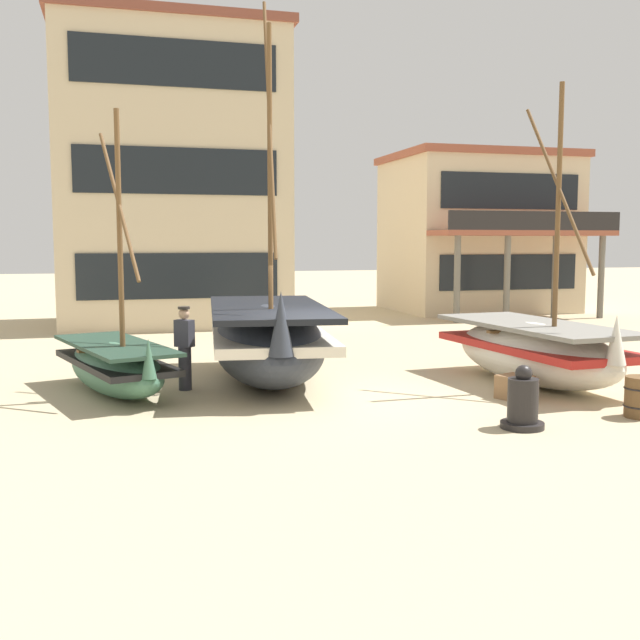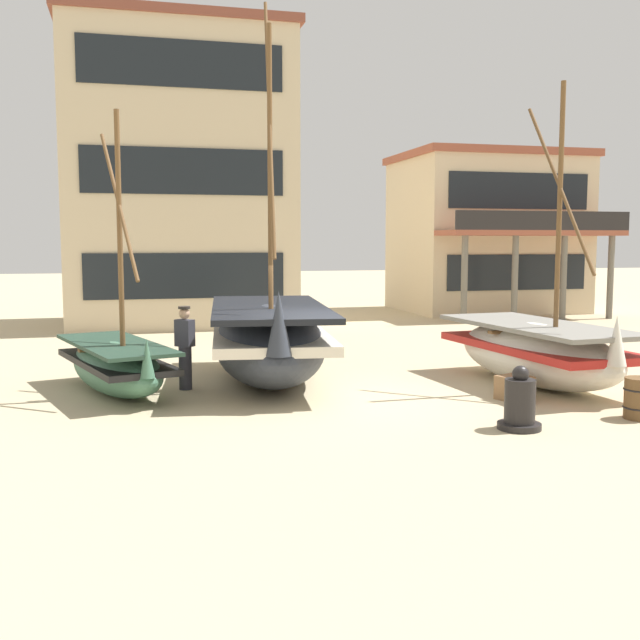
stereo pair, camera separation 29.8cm
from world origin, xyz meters
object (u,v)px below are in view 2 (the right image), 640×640
at_px(fisherman_by_hull, 185,349).
at_px(wooden_barrel, 640,398).
at_px(fishing_boat_centre_large, 269,340).
at_px(cargo_crate, 514,388).
at_px(harbor_building_main, 178,179).
at_px(capstan_winch, 520,404).
at_px(harbor_building_annex, 486,233).
at_px(fishing_boat_near_left, 537,351).
at_px(fishing_boat_far_right, 116,364).

xyz_separation_m(fisherman_by_hull, wooden_barrel, (7.24, -4.44, -0.48)).
bearing_deg(fisherman_by_hull, fishing_boat_centre_large, 13.29).
height_order(wooden_barrel, cargo_crate, wooden_barrel).
xyz_separation_m(cargo_crate, harbor_building_main, (-5.22, 15.28, 5.00)).
height_order(capstan_winch, harbor_building_annex, harbor_building_annex).
distance_m(fishing_boat_near_left, cargo_crate, 1.76).
distance_m(fishing_boat_far_right, capstan_winch, 7.74).
xyz_separation_m(cargo_crate, harbor_building_annex, (7.90, 17.14, 3.12)).
bearing_deg(fishing_boat_near_left, capstan_winch, -123.92).
xyz_separation_m(harbor_building_main, harbor_building_annex, (13.12, 1.86, -1.88)).
xyz_separation_m(fishing_boat_far_right, cargo_crate, (7.29, -2.49, -0.34)).
bearing_deg(harbor_building_annex, cargo_crate, -114.76).
bearing_deg(harbor_building_main, wooden_barrel, -69.25).
xyz_separation_m(fishing_boat_near_left, fishing_boat_centre_large, (-5.33, 1.74, 0.19)).
height_order(fishing_boat_centre_large, wooden_barrel, fishing_boat_centre_large).
distance_m(fishing_boat_near_left, wooden_barrel, 3.15).
relative_size(fisherman_by_hull, wooden_barrel, 2.41).
xyz_separation_m(wooden_barrel, harbor_building_annex, (6.61, 19.04, 3.00)).
distance_m(wooden_barrel, cargo_crate, 2.30).
height_order(fishing_boat_centre_large, cargo_crate, fishing_boat_centre_large).
bearing_deg(cargo_crate, fishing_boat_centre_large, 144.53).
relative_size(fishing_boat_centre_large, wooden_barrel, 11.35).
relative_size(fishing_boat_centre_large, cargo_crate, 14.58).
bearing_deg(cargo_crate, wooden_barrel, -55.80).
bearing_deg(fisherman_by_hull, wooden_barrel, -31.51).
distance_m(fishing_boat_centre_large, harbor_building_main, 13.09).
bearing_deg(wooden_barrel, fishing_boat_near_left, 92.23).
xyz_separation_m(fishing_boat_centre_large, wooden_barrel, (5.45, -4.86, -0.55)).
distance_m(fishing_boat_near_left, capstan_winch, 3.94).
relative_size(fishing_boat_near_left, fisherman_by_hull, 3.60).
bearing_deg(harbor_building_main, fishing_boat_far_right, -99.24).
xyz_separation_m(fishing_boat_near_left, cargo_crate, (-1.17, -1.23, -0.49)).
distance_m(fishing_boat_far_right, harbor_building_annex, 21.29).
relative_size(fishing_boat_far_right, harbor_building_main, 0.52).
bearing_deg(capstan_winch, fishing_boat_near_left, 56.08).
bearing_deg(capstan_winch, fisherman_by_hull, 137.12).
bearing_deg(fisherman_by_hull, capstan_winch, -42.88).
xyz_separation_m(fishing_boat_near_left, harbor_building_main, (-6.39, 14.05, 4.51)).
bearing_deg(fisherman_by_hull, cargo_crate, -23.10).
bearing_deg(fishing_boat_far_right, fishing_boat_centre_large, 8.51).
bearing_deg(wooden_barrel, harbor_building_annex, 70.85).
bearing_deg(cargo_crate, harbor_building_annex, 65.24).
relative_size(fishing_boat_near_left, fishing_boat_far_right, 1.12).
relative_size(fishing_boat_near_left, wooden_barrel, 8.66).
xyz_separation_m(fishing_boat_centre_large, cargo_crate, (4.16, -2.96, -0.67)).
height_order(fisherman_by_hull, harbor_building_annex, harbor_building_annex).
xyz_separation_m(fisherman_by_hull, harbor_building_annex, (13.85, 14.60, 2.52)).
distance_m(fishing_boat_centre_large, capstan_winch, 5.92).
bearing_deg(fishing_boat_near_left, wooden_barrel, -87.77).
bearing_deg(wooden_barrel, capstan_winch, -176.68).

